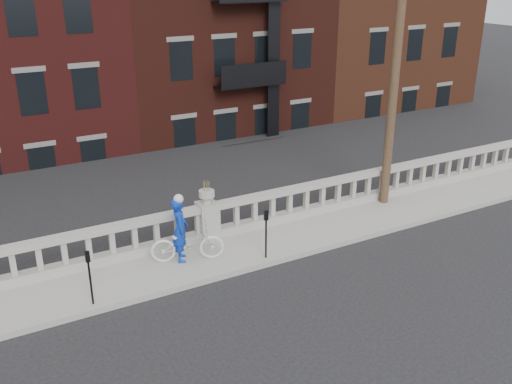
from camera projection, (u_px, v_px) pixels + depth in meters
ground at (279, 311)px, 13.19m from camera, size 120.00×120.00×0.00m
sidewalk at (223, 254)px, 15.60m from camera, size 32.00×2.20×0.15m
balustrade at (208, 223)px, 16.16m from camera, size 28.00×0.34×1.03m
planter_pedestal at (207, 217)px, 16.09m from camera, size 0.55×0.55×1.76m
lower_level at (71, 59)px, 31.17m from camera, size 80.00×44.00×20.80m
utility_pole at (398, 44)px, 16.94m from camera, size 1.60×0.28×10.00m
parking_meter_b at (89, 272)px, 12.88m from camera, size 0.10×0.09×1.36m
parking_meter_c at (266, 229)px, 14.96m from camera, size 0.10×0.09×1.36m
bicycle at (187, 243)px, 14.96m from camera, size 2.04×1.26×1.01m
cyclist at (180, 229)px, 14.84m from camera, size 0.60×0.74×1.76m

